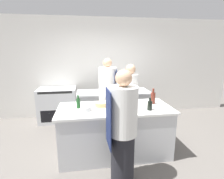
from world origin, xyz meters
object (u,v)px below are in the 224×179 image
Objects in this scene: bottle_wine at (153,98)px; bottle_cooking_oil at (114,109)px; cup at (131,102)px; bowl_prep_small at (86,109)px; oven_range at (58,105)px; bottle_sauce at (129,105)px; stockpot at (121,88)px; bowl_mixing_large at (101,104)px; bottle_vinegar at (150,105)px; chef_at_prep_near at (123,130)px; chef_at_pass_far at (130,101)px; chef_at_stove at (108,98)px; bottle_olive_oil at (78,103)px.

bottle_wine is 1.35× the size of bottle_cooking_oil.
bowl_prep_small is at bearing -164.44° from cup.
bottle_cooking_oil is at bearing -129.75° from cup.
oven_range is 3.55× the size of bottle_sauce.
bowl_mixing_large is at bearing -118.79° from stockpot.
bowl_prep_small is (-1.27, -0.20, -0.08)m from bottle_wine.
bottle_sauce reaches higher than bottle_cooking_oil.
bottle_vinegar is at bearing -57.90° from cup.
chef_at_prep_near is at bearing -100.81° from stockpot.
oven_range is 10.18× the size of cup.
stockpot is (0.87, 1.26, 0.05)m from bowl_prep_small.
bottle_wine is at bearing -69.15° from stockpot.
bottle_cooking_oil is at bearing 170.01° from chef_at_pass_far.
chef_at_stove is (1.24, -1.03, 0.42)m from oven_range.
bottle_sauce reaches higher than bowl_prep_small.
oven_range is at bearing -118.74° from chef_at_stove.
bottle_cooking_oil is at bearing -67.57° from bowl_mixing_large.
chef_at_pass_far reaches higher than bottle_sauce.
chef_at_pass_far is 7.58× the size of bottle_vinegar.
bowl_mixing_large is at bearing 158.11° from bottle_vinegar.
bottle_olive_oil reaches higher than bowl_mixing_large.
chef_at_pass_far is 6.80× the size of bottle_olive_oil.
chef_at_stove is at bearing -39.87° from oven_range.
bottle_wine is 0.43m from cup.
chef_at_stove is at bearing 98.10° from chef_at_pass_far.
bottle_vinegar is 0.95× the size of bowl_mixing_large.
bottle_vinegar reaches higher than stockpot.
bottle_cooking_oil reaches higher than bottle_vinegar.
bottle_wine is (1.40, 0.05, 0.02)m from bottle_olive_oil.
bottle_cooking_oil is 1.56m from stockpot.
bottle_vinegar is 0.97× the size of bottle_cooking_oil.
bowl_prep_small is at bearing -171.10° from bottle_wine.
cup is (-0.24, 0.38, -0.04)m from bottle_vinegar.
stockpot reaches higher than bowl_prep_small.
bowl_prep_small is at bearing 144.93° from chef_at_pass_far.
bottle_cooking_oil is at bearing -162.94° from bottle_sauce.
chef_at_pass_far is at bearing 62.50° from bottle_cooking_oil.
bottle_vinegar is 0.37m from bottle_sauce.
chef_at_prep_near is 0.98m from cup.
stockpot reaches higher than cup.
chef_at_pass_far is 1.21m from bowl_prep_small.
stockpot is at bearing 150.51° from chef_at_stove.
oven_range is 4.48× the size of bottle_cooking_oil.
chef_at_pass_far reaches higher than stockpot.
chef_at_prep_near reaches higher than bottle_olive_oil.
bottle_wine is at bearing -131.87° from chef_at_pass_far.
bottle_olive_oil is 2.46× the size of cup.
bottle_vinegar is at bearing -119.08° from bottle_wine.
chef_at_stove reaches higher than oven_range.
bowl_mixing_large is (-0.22, 0.85, 0.11)m from chef_at_prep_near.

